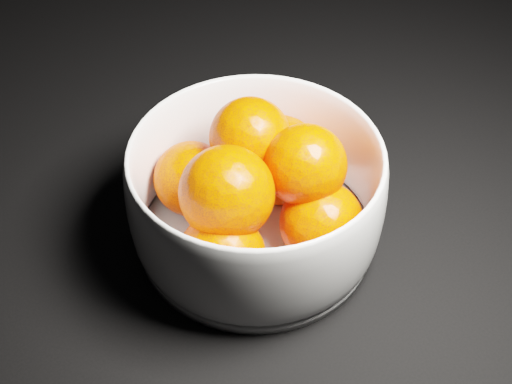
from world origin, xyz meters
TOP-DOWN VIEW (x-y plane):
  - bowl at (0.25, -0.25)m, footprint 0.21×0.21m
  - orange_pile at (0.25, -0.25)m, footprint 0.18×0.18m

SIDE VIEW (x-z plane):
  - bowl at x=0.25m, z-range 0.00..0.10m
  - orange_pile at x=0.25m, z-range 0.00..0.12m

